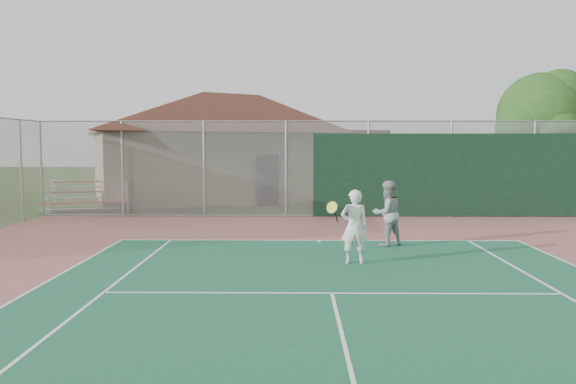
# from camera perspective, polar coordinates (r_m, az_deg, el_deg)

# --- Properties ---
(back_fence) EXTENTS (20.08, 0.11, 3.53)m
(back_fence) POSITION_cam_1_polar(r_m,az_deg,el_deg) (20.66, 8.45, 2.06)
(back_fence) COLOR gray
(back_fence) RESTS_ON ground
(clubhouse) EXTENTS (16.36, 13.78, 6.00)m
(clubhouse) POSITION_cam_1_polar(r_m,az_deg,el_deg) (28.51, -5.92, 5.66)
(clubhouse) COLOR tan
(clubhouse) RESTS_ON ground
(bleachers) EXTENTS (3.65, 2.68, 1.19)m
(bleachers) POSITION_cam_1_polar(r_m,az_deg,el_deg) (23.83, -19.52, -0.29)
(bleachers) COLOR #AB3E27
(bleachers) RESTS_ON ground
(tree) EXTENTS (4.04, 3.82, 5.63)m
(tree) POSITION_cam_1_polar(r_m,az_deg,el_deg) (24.98, 24.48, 6.84)
(tree) COLOR #372414
(tree) RESTS_ON ground
(player_white_front) EXTENTS (1.03, 0.70, 1.66)m
(player_white_front) POSITION_cam_1_polar(r_m,az_deg,el_deg) (12.60, 6.71, -3.55)
(player_white_front) COLOR silver
(player_white_front) RESTS_ON ground
(player_grey_back) EXTENTS (1.03, 0.95, 1.71)m
(player_grey_back) POSITION_cam_1_polar(r_m,az_deg,el_deg) (14.89, 10.01, -2.22)
(player_grey_back) COLOR #9B9EA0
(player_grey_back) RESTS_ON ground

